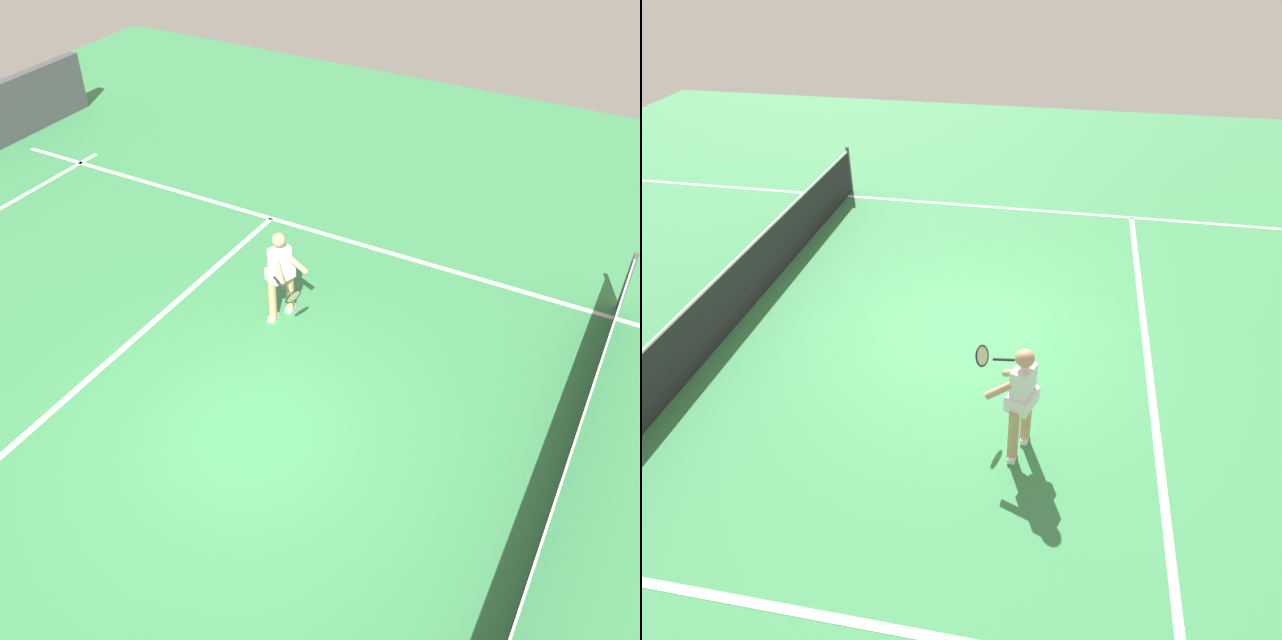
# 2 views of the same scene
# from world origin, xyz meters

# --- Properties ---
(ground_plane) EXTENTS (26.45, 26.45, 0.00)m
(ground_plane) POSITION_xyz_m (0.00, 0.00, 0.00)
(ground_plane) COLOR #38844C
(service_line_marking) EXTENTS (9.65, 0.10, 0.01)m
(service_line_marking) POSITION_xyz_m (0.00, -2.70, 0.00)
(service_line_marking) COLOR white
(service_line_marking) RESTS_ON ground
(sideline_left_marking) EXTENTS (0.10, 18.35, 0.01)m
(sideline_left_marking) POSITION_xyz_m (-4.82, 0.00, 0.00)
(sideline_left_marking) COLOR white
(sideline_left_marking) RESTS_ON ground
(court_net) EXTENTS (10.33, 0.08, 1.08)m
(court_net) POSITION_xyz_m (0.00, 3.80, 0.50)
(court_net) COLOR #4C4C51
(court_net) RESTS_ON ground
(tennis_player) EXTENTS (0.99, 0.87, 1.55)m
(tennis_player) POSITION_xyz_m (-2.34, -0.95, 0.85)
(tennis_player) COLOR tan
(tennis_player) RESTS_ON ground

